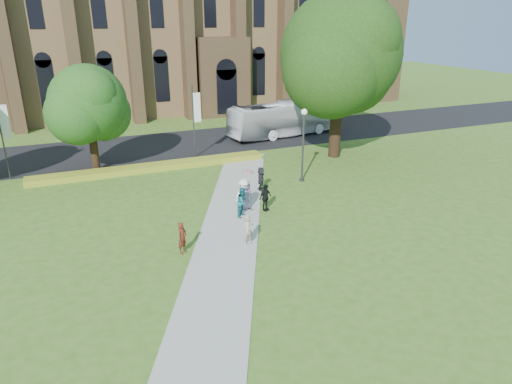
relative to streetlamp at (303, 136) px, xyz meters
name	(u,v)px	position (x,y,z in m)	size (l,w,h in m)	color
ground	(236,236)	(-7.50, -6.50, -3.30)	(160.00, 160.00, 0.00)	#3D601C
road	(160,146)	(-7.50, 13.50, -3.29)	(160.00, 10.00, 0.02)	black
footpath	(230,228)	(-7.50, -5.50, -3.28)	(3.20, 30.00, 0.04)	#B2B2A8
flower_hedge	(152,167)	(-9.50, 6.70, -3.07)	(18.00, 1.40, 0.45)	gold
cathedral	(199,1)	(2.50, 33.23, 9.69)	(52.60, 18.25, 28.00)	brown
streetlamp	(303,136)	(0.00, 0.00, 0.00)	(0.44, 0.44, 5.24)	#38383D
large_tree	(340,54)	(5.50, 4.50, 5.07)	(9.60, 9.60, 13.20)	#332114
street_tree_1	(88,103)	(-13.50, 8.00, 1.93)	(5.60, 5.60, 8.05)	#332114
banner_pole_0	(195,118)	(-5.39, 8.70, 0.09)	(0.70, 0.10, 6.00)	#38383D
banner_pole_1	(3,133)	(-19.39, 8.70, 0.09)	(0.70, 0.10, 6.00)	#38383D
tour_coach	(286,118)	(4.98, 12.71, -1.59)	(2.83, 12.10, 3.37)	silver
pedestrian_0	(182,238)	(-10.63, -7.29, -2.43)	(0.60, 0.39, 1.64)	#5B2314
pedestrian_1	(243,202)	(-6.23, -4.27, -2.36)	(0.87, 0.68, 1.79)	#166870
pedestrian_2	(244,194)	(-5.75, -3.21, -2.30)	(1.23, 0.71, 1.90)	white
pedestrian_3	(265,197)	(-4.66, -3.97, -2.42)	(0.98, 0.41, 1.67)	black
pedestrian_4	(246,195)	(-5.63, -3.29, -2.38)	(0.85, 0.56, 1.75)	gray
pedestrian_5	(261,178)	(-3.48, -0.61, -2.45)	(1.50, 0.48, 1.62)	#2D2B34
pedestrian_6	(248,230)	(-7.30, -7.73, -2.45)	(0.59, 0.39, 1.62)	#A29887
parasol	(248,176)	(-5.45, -3.19, -1.20)	(0.70, 0.70, 0.62)	#EBA5B0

